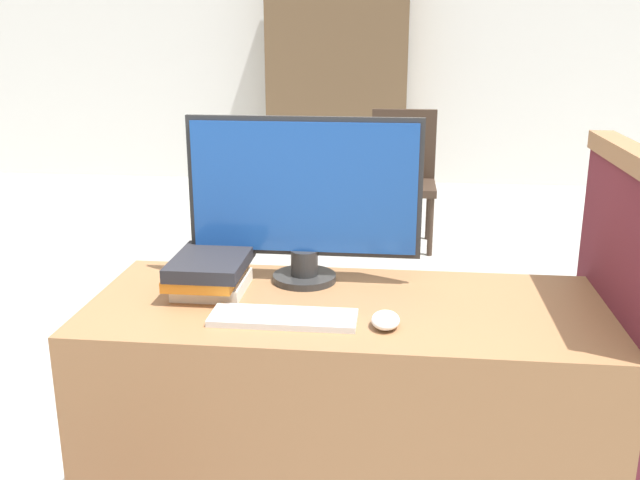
# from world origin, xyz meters

# --- Properties ---
(wall_back) EXTENTS (12.00, 0.06, 2.80)m
(wall_back) POSITION_xyz_m (0.00, 5.40, 1.40)
(wall_back) COLOR white
(wall_back) RESTS_ON ground_plane
(desk) EXTENTS (1.37, 0.59, 0.75)m
(desk) POSITION_xyz_m (0.00, 0.29, 0.37)
(desk) COLOR #8C603D
(desk) RESTS_ON ground_plane
(carrel_divider) EXTENTS (0.07, 0.69, 1.16)m
(carrel_divider) POSITION_xyz_m (0.71, 0.34, 0.59)
(carrel_divider) COLOR #5B1E28
(carrel_divider) RESTS_ON ground_plane
(monitor) EXTENTS (0.66, 0.18, 0.47)m
(monitor) POSITION_xyz_m (-0.13, 0.46, 1.00)
(monitor) COLOR #282828
(monitor) RESTS_ON desk
(keyboard) EXTENTS (0.37, 0.12, 0.02)m
(keyboard) POSITION_xyz_m (-0.15, 0.16, 0.75)
(keyboard) COLOR silver
(keyboard) RESTS_ON desk
(mouse) EXTENTS (0.07, 0.10, 0.04)m
(mouse) POSITION_xyz_m (0.11, 0.15, 0.76)
(mouse) COLOR white
(mouse) RESTS_ON desk
(book_stack) EXTENTS (0.20, 0.27, 0.10)m
(book_stack) POSITION_xyz_m (-0.38, 0.35, 0.80)
(book_stack) COLOR silver
(book_stack) RESTS_ON desk
(far_chair) EXTENTS (0.44, 0.44, 0.91)m
(far_chair) POSITION_xyz_m (0.16, 3.35, 0.50)
(far_chair) COLOR #38281E
(far_chair) RESTS_ON ground_plane
(bookshelf_far) EXTENTS (1.27, 0.32, 1.80)m
(bookshelf_far) POSITION_xyz_m (-0.45, 5.16, 0.90)
(bookshelf_far) COLOR brown
(bookshelf_far) RESTS_ON ground_plane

